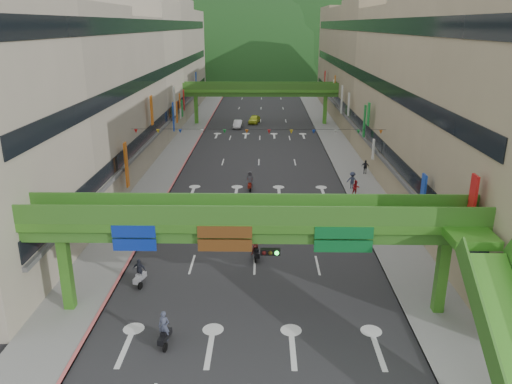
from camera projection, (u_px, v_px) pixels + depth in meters
The scene contains 23 objects.
ground at pixel (250, 378), 24.30m from camera, with size 320.00×320.00×0.00m, color black.
road_slab at pixel (260, 144), 71.67m from camera, with size 18.00×140.00×0.02m, color #28282B.
sidewalk_left at pixel (183, 143), 71.82m from camera, with size 4.00×140.00×0.15m, color gray.
sidewalk_right at pixel (336, 144), 71.48m from camera, with size 4.00×140.00×0.15m, color gray.
curb_left at pixel (196, 143), 71.78m from camera, with size 0.20×140.00×0.18m, color #CC5959.
curb_right at pixel (323, 144), 71.51m from camera, with size 0.20×140.00×0.18m, color gray.
building_row_left at pixel (123, 77), 68.94m from camera, with size 12.80×95.00×19.00m.
building_row_right at pixel (398, 77), 68.36m from camera, with size 12.80×95.00×19.00m.
overpass_near at pixel (269, 235), 27.72m from camera, with size 28.00×12.27×7.10m.
overpass_far at pixel (260, 92), 84.16m from camera, with size 28.00×2.20×7.10m.
hill_left at pixel (220, 73), 176.12m from camera, with size 168.00×140.00×112.00m, color #1C4419.
hill_right at pixel (327, 68), 194.45m from camera, with size 208.00×176.00×128.00m, color #1C4419.
bunting_string at pixel (258, 132), 50.82m from camera, with size 26.00×0.36×0.47m.
scooter_rider_near at pixel (164, 330), 26.46m from camera, with size 0.72×1.59×2.04m.
scooter_rider_mid at pixel (256, 246), 36.20m from camera, with size 0.89×1.60×2.02m.
scooter_rider_left at pixel (139, 272), 32.62m from camera, with size 0.98×1.57×1.92m.
scooter_rider_far at pixel (250, 181), 51.40m from camera, with size 0.86×1.60×2.04m.
parked_scooter_row at pixel (359, 219), 42.65m from camera, with size 1.60×7.16×1.08m.
car_silver at pixel (238, 124), 82.49m from camera, with size 1.39×4.00×1.32m, color #ABAAB1.
car_yellow at pixel (254, 119), 86.46m from camera, with size 1.61×3.99×1.36m, color #DBE838.
pedestrian_red at pixel (356, 189), 49.64m from camera, with size 0.74×0.58×1.52m, color maroon.
pedestrian_dark at pixel (365, 168), 56.91m from camera, with size 0.90×0.37×1.53m, color black.
pedestrian_blue at pixel (352, 182), 51.64m from camera, with size 0.82×0.53×1.77m, color #2D334B.
Camera 1 is at (0.62, -20.12, 16.36)m, focal length 35.00 mm.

